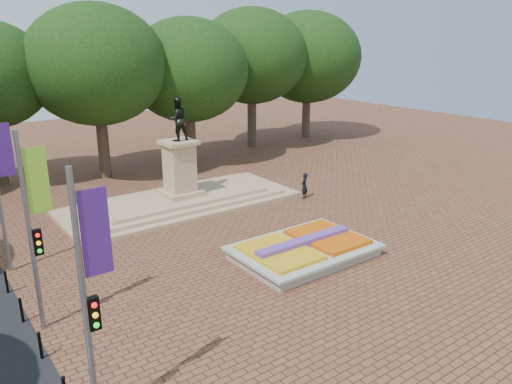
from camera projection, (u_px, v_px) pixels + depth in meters
The scene contains 7 objects.
ground at pixel (260, 248), 23.96m from camera, with size 90.00×90.00×0.00m, color brown.
flower_bed at pixel (304, 249), 22.89m from camera, with size 6.30×4.30×0.91m.
monument at pixel (181, 190), 29.85m from camera, with size 14.00×6.00×6.40m.
tree_row_back at pixel (141, 78), 37.10m from camera, with size 44.80×8.80×10.43m.
banner_poles at pixel (35, 226), 16.11m from camera, with size 0.88×11.17×7.00m.
bollard_row at pixel (30, 326), 16.63m from camera, with size 0.12×13.12×0.98m.
pedestrian at pixel (304, 186), 30.98m from camera, with size 0.60×0.39×1.64m, color black.
Camera 1 is at (-13.17, -17.65, 9.82)m, focal length 35.00 mm.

